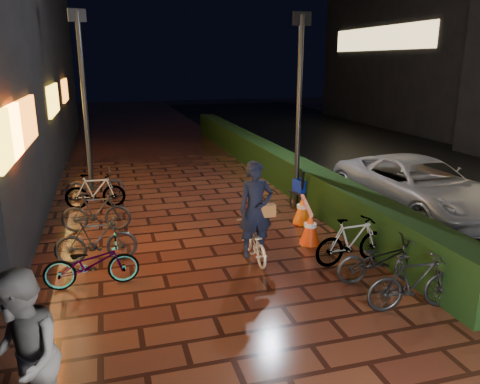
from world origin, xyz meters
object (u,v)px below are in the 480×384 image
object	(u,v)px
traffic_barrier	(306,218)
cart_assembly	(303,187)
bystander_person	(24,360)
cyclist	(255,225)
van	(418,186)

from	to	relation	value
traffic_barrier	cart_assembly	world-z (taller)	cart_assembly
bystander_person	cyclist	distance (m)	5.10
cyclist	cart_assembly	world-z (taller)	cyclist
van	cart_assembly	bearing A→B (deg)	152.31
bystander_person	cart_assembly	bearing A→B (deg)	126.63
cyclist	cart_assembly	size ratio (longest dim) A/B	1.81
cart_assembly	van	bearing A→B (deg)	-23.77
bystander_person	traffic_barrier	bearing A→B (deg)	121.07
van	cart_assembly	xyz separation A→B (m)	(-2.66, 1.17, -0.14)
cyclist	bystander_person	bearing A→B (deg)	-134.18
van	cyclist	bearing A→B (deg)	-164.28
van	cart_assembly	world-z (taller)	van
traffic_barrier	cyclist	bearing A→B (deg)	-144.49
van	bystander_person	bearing A→B (deg)	-151.35
bystander_person	cyclist	xyz separation A→B (m)	(3.55, 3.66, -0.20)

